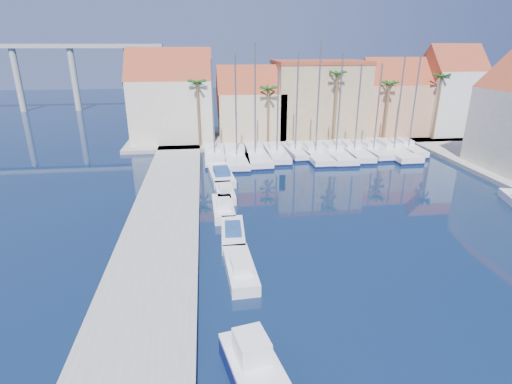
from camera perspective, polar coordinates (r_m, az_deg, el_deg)
ground at (r=21.66m, az=8.81°, el=-21.44°), size 260.00×260.00×0.00m
quay_west at (r=32.40m, az=-13.53°, el=-6.05°), size 6.00×77.00×0.50m
shore_north at (r=66.68m, az=6.07°, el=8.03°), size 54.00×16.00×0.50m
fishing_boat at (r=19.03m, az=0.53°, el=-25.33°), size 3.40×6.64×2.22m
motorboat_west_0 at (r=26.76m, az=-2.27°, el=-10.81°), size 2.08×5.64×1.40m
motorboat_west_1 at (r=31.36m, az=-3.32°, el=-5.87°), size 1.96×5.50×1.40m
motorboat_west_2 at (r=36.13m, az=-4.70°, el=-2.24°), size 1.91×5.66×1.40m
motorboat_west_3 at (r=39.94m, az=-4.46°, el=0.01°), size 1.94×5.36×1.40m
motorboat_west_4 at (r=45.38m, az=-5.02°, el=2.52°), size 2.99×7.55×1.40m
sailboat_0 at (r=53.44m, az=-5.94°, el=5.32°), size 2.61×9.82×12.72m
sailboat_1 at (r=52.57m, az=-2.78°, el=5.14°), size 3.66×11.79×13.21m
sailboat_2 at (r=53.37m, az=-0.23°, el=5.41°), size 3.44×11.74×14.52m
sailboat_3 at (r=54.19m, az=2.91°, el=5.60°), size 2.67×9.63×11.39m
sailboat_4 at (r=55.46m, az=5.49°, el=5.95°), size 2.70×8.24×13.32m
sailboat_5 at (r=54.63m, az=8.30°, el=5.56°), size 3.06×11.01×14.78m
sailboat_6 at (r=55.54m, az=11.16°, el=5.61°), size 3.20×11.47×13.46m
sailboat_7 at (r=56.94m, az=13.65°, el=5.77°), size 3.33×11.00×12.02m
sailboat_8 at (r=57.80m, az=16.19°, el=5.78°), size 2.79×8.93×12.07m
sailboat_9 at (r=58.88m, az=18.77°, el=5.73°), size 3.32×11.98×13.52m
sailboat_10 at (r=60.87m, az=20.74°, el=6.02°), size 2.88×9.02×14.97m
building_0 at (r=63.09m, az=-11.94°, el=12.81°), size 12.30×9.00×13.50m
building_1 at (r=63.46m, az=-0.76°, el=12.15°), size 10.30×8.00×11.00m
building_2 at (r=66.43m, az=8.86°, el=13.13°), size 14.20×10.20×11.50m
building_3 at (r=69.79m, az=18.82°, el=12.32°), size 10.30×8.00×12.00m
building_4 at (r=73.15m, az=25.78°, el=12.61°), size 8.30×8.00×14.00m
palm_0 at (r=57.66m, az=-8.40°, el=14.90°), size 2.60×2.60×10.15m
palm_1 at (r=58.45m, az=1.80°, el=14.24°), size 2.60×2.60×9.15m
palm_2 at (r=60.64m, az=11.58°, el=15.87°), size 2.60×2.60×11.15m
palm_3 at (r=63.73m, az=18.54°, el=14.18°), size 2.60×2.60×9.65m
palm_4 at (r=67.44m, az=24.98°, el=14.46°), size 2.60×2.60×10.65m
viaduct at (r=103.26m, az=-27.57°, el=15.90°), size 48.00×2.20×14.45m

